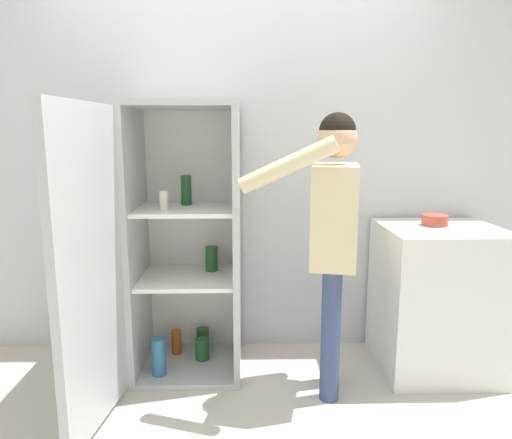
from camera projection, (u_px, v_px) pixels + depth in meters
The scene contains 6 objects.
ground_plane at pixel (236, 430), 2.27m from camera, with size 12.00×12.00×0.00m, color beige.
wall_back at pixel (237, 161), 3.00m from camera, with size 7.00×0.06×2.55m.
refrigerator at pixel (170, 247), 2.66m from camera, with size 0.77×1.21×1.63m.
person at pixel (333, 222), 2.44m from camera, with size 0.68×0.54×1.56m.
counter at pixel (437, 299), 2.81m from camera, with size 0.69×0.64×0.90m.
bowl at pixel (435, 220), 2.78m from camera, with size 0.15×0.15×0.06m.
Camera 1 is at (0.06, -2.04, 1.44)m, focal length 32.00 mm.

